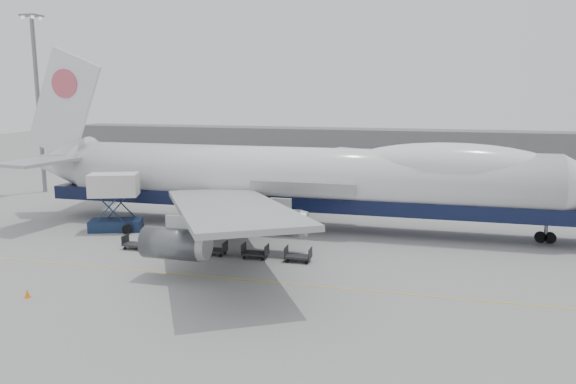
# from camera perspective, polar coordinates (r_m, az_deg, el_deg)

# --- Properties ---
(ground) EXTENTS (260.00, 260.00, 0.00)m
(ground) POSITION_cam_1_polar(r_m,az_deg,el_deg) (50.87, -1.87, -6.79)
(ground) COLOR gray
(ground) RESTS_ON ground
(apron_line) EXTENTS (60.00, 0.15, 0.01)m
(apron_line) POSITION_cam_1_polar(r_m,az_deg,el_deg) (45.44, -4.03, -8.93)
(apron_line) COLOR gold
(apron_line) RESTS_ON ground
(hangar) EXTENTS (110.00, 8.00, 7.00)m
(hangar) POSITION_cam_1_polar(r_m,az_deg,el_deg) (119.57, 3.00, 4.83)
(hangar) COLOR slate
(hangar) RESTS_ON ground
(floodlight_mast) EXTENTS (2.40, 2.40, 25.43)m
(floodlight_mast) POSITION_cam_1_polar(r_m,az_deg,el_deg) (90.00, -24.09, 9.01)
(floodlight_mast) COLOR slate
(floodlight_mast) RESTS_ON ground
(airliner) EXTENTS (67.00, 55.30, 19.98)m
(airliner) POSITION_cam_1_polar(r_m,az_deg,el_deg) (60.80, 1.88, 1.49)
(airliner) COLOR white
(airliner) RESTS_ON ground
(catering_truck) EXTENTS (6.00, 4.96, 6.20)m
(catering_truck) POSITION_cam_1_polar(r_m,az_deg,el_deg) (62.87, -17.20, -0.68)
(catering_truck) COLOR #162644
(catering_truck) RESTS_ON ground
(traffic_cone) EXTENTS (0.42, 0.42, 0.62)m
(traffic_cone) POSITION_cam_1_polar(r_m,az_deg,el_deg) (45.88, -24.96, -9.33)
(traffic_cone) COLOR orange
(traffic_cone) RESTS_ON ground
(dolly_0) EXTENTS (2.30, 1.35, 1.30)m
(dolly_0) POSITION_cam_1_polar(r_m,az_deg,el_deg) (55.66, -15.21, -5.07)
(dolly_0) COLOR #2D2D30
(dolly_0) RESTS_ON ground
(dolly_1) EXTENTS (2.30, 1.35, 1.30)m
(dolly_1) POSITION_cam_1_polar(r_m,az_deg,el_deg) (53.83, -11.50, -5.44)
(dolly_1) COLOR #2D2D30
(dolly_1) RESTS_ON ground
(dolly_2) EXTENTS (2.30, 1.35, 1.30)m
(dolly_2) POSITION_cam_1_polar(r_m,az_deg,el_deg) (52.25, -7.54, -5.80)
(dolly_2) COLOR #2D2D30
(dolly_2) RESTS_ON ground
(dolly_3) EXTENTS (2.30, 1.35, 1.30)m
(dolly_3) POSITION_cam_1_polar(r_m,az_deg,el_deg) (50.93, -3.36, -6.16)
(dolly_3) COLOR #2D2D30
(dolly_3) RESTS_ON ground
(dolly_4) EXTENTS (2.30, 1.35, 1.30)m
(dolly_4) POSITION_cam_1_polar(r_m,az_deg,el_deg) (49.89, 1.04, -6.49)
(dolly_4) COLOR #2D2D30
(dolly_4) RESTS_ON ground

